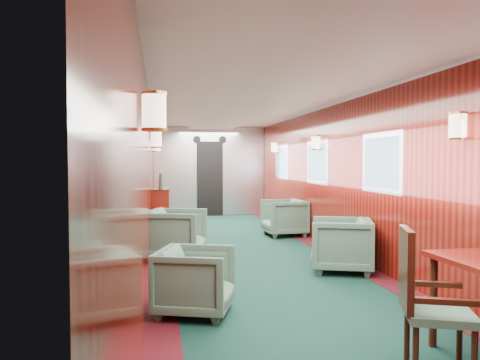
{
  "coord_description": "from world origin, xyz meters",
  "views": [
    {
      "loc": [
        -1.38,
        -6.68,
        1.47
      ],
      "look_at": [
        0.0,
        1.15,
        1.15
      ],
      "focal_mm": 35.0,
      "sensor_mm": 36.0,
      "label": 1
    }
  ],
  "objects": [
    {
      "name": "credenza",
      "position": [
        -1.34,
        2.41,
        0.49
      ],
      "size": [
        0.33,
        1.07,
        1.23
      ],
      "color": "maroon",
      "rests_on": "ground"
    },
    {
      "name": "wall_sconces",
      "position": [
        0.0,
        0.57,
        1.79
      ],
      "size": [
        2.97,
        7.97,
        0.25
      ],
      "color": "#FFE3C6",
      "rests_on": "ground"
    },
    {
      "name": "armchair_right_near",
      "position": [
        1.02,
        -0.82,
        0.36
      ],
      "size": [
        1.0,
        0.99,
        0.72
      ],
      "primitive_type": "imported",
      "rotation": [
        0.0,
        0.0,
        -1.92
      ],
      "color": "#1C4336",
      "rests_on": "ground"
    },
    {
      "name": "room",
      "position": [
        0.0,
        0.0,
        1.63
      ],
      "size": [
        12.0,
        12.1,
        2.4
      ],
      "color": "#0E3328",
      "rests_on": "ground"
    },
    {
      "name": "armchair_right_far",
      "position": [
        1.07,
        2.2,
        0.36
      ],
      "size": [
        0.84,
        0.81,
        0.72
      ],
      "primitive_type": "imported",
      "rotation": [
        0.0,
        0.0,
        -1.51
      ],
      "color": "#1C4336",
      "rests_on": "ground"
    },
    {
      "name": "armchair_left_near",
      "position": [
        -1.03,
        -2.23,
        0.32
      ],
      "size": [
        0.88,
        0.87,
        0.64
      ],
      "primitive_type": "imported",
      "rotation": [
        0.0,
        0.0,
        1.25
      ],
      "color": "#1C4336",
      "rests_on": "ground"
    },
    {
      "name": "bulkhead",
      "position": [
        0.0,
        5.91,
        1.18
      ],
      "size": [
        2.98,
        0.17,
        2.39
      ],
      "color": "silver",
      "rests_on": "ground"
    },
    {
      "name": "windows_right",
      "position": [
        1.49,
        0.25,
        1.45
      ],
      "size": [
        0.02,
        8.6,
        0.8
      ],
      "color": "#B7B9BE",
      "rests_on": "ground"
    },
    {
      "name": "side_chair",
      "position": [
        0.41,
        -3.79,
        0.55
      ],
      "size": [
        0.57,
        0.59,
        1.01
      ],
      "rotation": [
        0.0,
        0.0,
        -0.37
      ],
      "color": "#1C4336",
      "rests_on": "ground"
    },
    {
      "name": "armchair_left_far",
      "position": [
        -1.12,
        0.32,
        0.38
      ],
      "size": [
        1.04,
        1.02,
        0.76
      ],
      "primitive_type": "imported",
      "rotation": [
        0.0,
        0.0,
        1.27
      ],
      "color": "#1C4336",
      "rests_on": "ground"
    }
  ]
}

